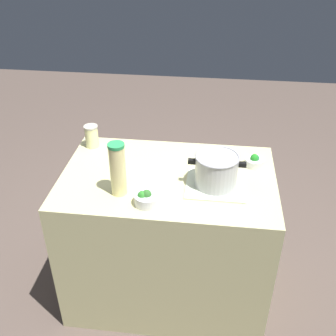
{
  "coord_description": "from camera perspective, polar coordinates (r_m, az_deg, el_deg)",
  "views": [
    {
      "loc": [
        -0.23,
        1.83,
        2.12
      ],
      "look_at": [
        0.0,
        0.0,
        0.94
      ],
      "focal_mm": 43.24,
      "sensor_mm": 36.0,
      "label": 1
    }
  ],
  "objects": [
    {
      "name": "lemonade_pitcher",
      "position": [
        2.03,
        -7.1,
        -0.16
      ],
      "size": [
        0.08,
        0.08,
        0.29
      ],
      "color": "beige",
      "rests_on": "counter_slab"
    },
    {
      "name": "broccoli_bowl_center",
      "position": [
        2.35,
        12.08,
        0.94
      ],
      "size": [
        0.11,
        0.11,
        0.08
      ],
      "color": "silver",
      "rests_on": "counter_slab"
    },
    {
      "name": "counter_slab",
      "position": [
        2.5,
        -0.0,
        -9.6
      ],
      "size": [
        1.18,
        0.77,
        0.89
      ],
      "primitive_type": "cube",
      "color": "#C1BD84",
      "rests_on": "ground_plane"
    },
    {
      "name": "cooking_pot",
      "position": [
        2.11,
        6.84,
        -0.22
      ],
      "size": [
        0.3,
        0.23,
        0.17
      ],
      "color": "#B7B7BC",
      "rests_on": "dish_cloth"
    },
    {
      "name": "broccoli_bowl_front",
      "position": [
        2.0,
        -3.05,
        -4.29
      ],
      "size": [
        0.13,
        0.13,
        0.08
      ],
      "color": "silver",
      "rests_on": "counter_slab"
    },
    {
      "name": "ground_plane",
      "position": [
        2.82,
        -0.0,
        -16.3
      ],
      "size": [
        8.0,
        8.0,
        0.0
      ],
      "primitive_type": "plane",
      "color": "brown"
    },
    {
      "name": "dish_cloth",
      "position": [
        2.16,
        6.68,
        -2.3
      ],
      "size": [
        0.31,
        0.3,
        0.01
      ],
      "primitive_type": "cube",
      "color": "beige",
      "rests_on": "counter_slab"
    },
    {
      "name": "broccoli_bowl_back",
      "position": [
        2.36,
        6.18,
        1.67
      ],
      "size": [
        0.12,
        0.12,
        0.07
      ],
      "color": "silver",
      "rests_on": "counter_slab"
    },
    {
      "name": "mason_jar",
      "position": [
        2.51,
        -10.71,
        4.43
      ],
      "size": [
        0.08,
        0.08,
        0.14
      ],
      "color": "beige",
      "rests_on": "counter_slab"
    }
  ]
}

